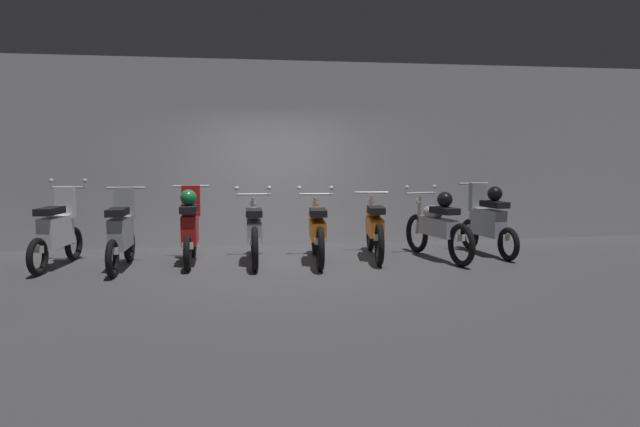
{
  "coord_description": "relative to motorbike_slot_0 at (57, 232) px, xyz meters",
  "views": [
    {
      "loc": [
        -0.89,
        -8.52,
        1.71
      ],
      "look_at": [
        0.53,
        0.25,
        0.75
      ],
      "focal_mm": 32.48,
      "sensor_mm": 36.0,
      "label": 1
    }
  ],
  "objects": [
    {
      "name": "motorbike_slot_1",
      "position": [
        0.96,
        -0.3,
        -0.0
      ],
      "size": [
        0.56,
        1.68,
        1.18
      ],
      "color": "black",
      "rests_on": "ground"
    },
    {
      "name": "motorbike_slot_4",
      "position": [
        3.85,
        -0.23,
        -0.04
      ],
      "size": [
        0.59,
        1.95,
        1.15
      ],
      "color": "black",
      "rests_on": "ground"
    },
    {
      "name": "motorbike_slot_3",
      "position": [
        2.88,
        -0.11,
        -0.04
      ],
      "size": [
        0.59,
        1.95,
        1.15
      ],
      "color": "black",
      "rests_on": "ground"
    },
    {
      "name": "motorbike_slot_2",
      "position": [
        1.92,
        -0.04,
        0.04
      ],
      "size": [
        0.56,
        1.68,
        1.18
      ],
      "color": "black",
      "rests_on": "ground"
    },
    {
      "name": "back_wall",
      "position": [
        3.36,
        1.68,
        1.13
      ],
      "size": [
        16.0,
        0.3,
        3.32
      ],
      "primitive_type": "cube",
      "color": "#ADADB2",
      "rests_on": "ground"
    },
    {
      "name": "ground_plane",
      "position": [
        3.36,
        -0.44,
        -0.53
      ],
      "size": [
        80.0,
        80.0,
        0.0
      ],
      "primitive_type": "plane",
      "color": "#424244"
    },
    {
      "name": "motorbike_slot_5",
      "position": [
        4.81,
        -0.02,
        -0.04
      ],
      "size": [
        0.56,
        1.94,
        1.03
      ],
      "color": "black",
      "rests_on": "ground"
    },
    {
      "name": "motorbike_slot_0",
      "position": [
        0.0,
        0.0,
        0.0
      ],
      "size": [
        0.58,
        1.67,
        1.29
      ],
      "color": "black",
      "rests_on": "ground"
    },
    {
      "name": "motorbike_slot_6",
      "position": [
        5.77,
        -0.28,
        0.0
      ],
      "size": [
        0.63,
        1.93,
        1.15
      ],
      "color": "black",
      "rests_on": "ground"
    },
    {
      "name": "motorbike_slot_7",
      "position": [
        6.73,
        -0.03,
        0.04
      ],
      "size": [
        0.56,
        1.68,
        1.18
      ],
      "color": "black",
      "rests_on": "ground"
    }
  ]
}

